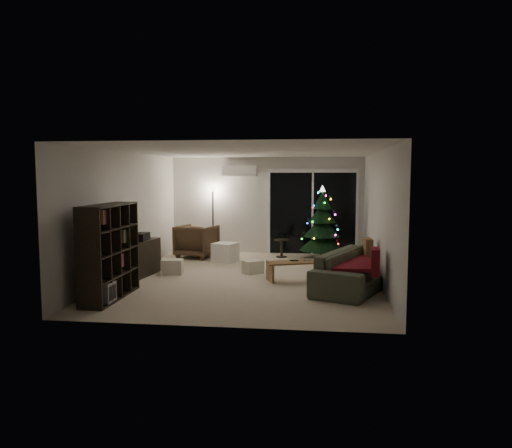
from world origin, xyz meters
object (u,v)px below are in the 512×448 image
(bookshelf, at_px, (98,251))
(armchair, at_px, (197,241))
(sofa, at_px, (356,270))
(coffee_table, at_px, (302,272))
(christmas_tree, at_px, (322,222))
(media_cabinet, at_px, (139,258))

(bookshelf, height_order, armchair, bookshelf)
(sofa, bearing_deg, bookshelf, 128.71)
(bookshelf, bearing_deg, armchair, 92.96)
(coffee_table, bearing_deg, christmas_tree, 60.76)
(coffee_table, distance_m, christmas_tree, 2.92)
(sofa, distance_m, christmas_tree, 3.35)
(media_cabinet, distance_m, sofa, 4.34)
(christmas_tree, bearing_deg, bookshelf, -129.61)
(media_cabinet, relative_size, coffee_table, 0.90)
(sofa, bearing_deg, media_cabinet, 104.83)
(armchair, height_order, coffee_table, armchair)
(armchair, bearing_deg, christmas_tree, -161.23)
(bookshelf, height_order, media_cabinet, bookshelf)
(media_cabinet, bearing_deg, christmas_tree, 43.00)
(bookshelf, relative_size, sofa, 0.67)
(media_cabinet, height_order, sofa, media_cabinet)
(bookshelf, xyz_separation_m, christmas_tree, (3.69, 4.46, 0.11))
(media_cabinet, distance_m, coffee_table, 3.32)
(armchair, distance_m, coffee_table, 3.72)
(bookshelf, bearing_deg, media_cabinet, 101.30)
(sofa, height_order, christmas_tree, christmas_tree)
(coffee_table, bearing_deg, media_cabinet, 155.53)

